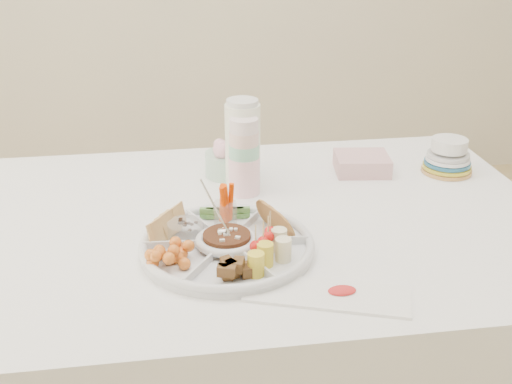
{
  "coord_description": "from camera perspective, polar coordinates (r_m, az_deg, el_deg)",
  "views": [
    {
      "loc": [
        -0.19,
        -1.4,
        1.46
      ],
      "look_at": [
        0.01,
        -0.06,
        0.85
      ],
      "focal_mm": 45.0,
      "sensor_mm": 36.0,
      "label": 1
    }
  ],
  "objects": [
    {
      "name": "cup_stack",
      "position": [
        1.67,
        -1.07,
        3.52
      ],
      "size": [
        0.09,
        0.09,
        0.23
      ],
      "primitive_type": "cylinder",
      "rotation": [
        0.0,
        0.0,
        0.11
      ],
      "color": "#BDBDBD",
      "rests_on": "dining_table"
    },
    {
      "name": "granola_chunks",
      "position": [
        1.3,
        -2.42,
        -6.8
      ],
      "size": [
        0.1,
        0.1,
        0.04
      ],
      "primitive_type": null,
      "rotation": [
        0.0,
        0.0,
        -0.07
      ],
      "color": "#45321D",
      "rests_on": "party_tray"
    },
    {
      "name": "plate_stack",
      "position": [
        1.91,
        16.69,
        2.97
      ],
      "size": [
        0.16,
        0.16,
        0.09
      ],
      "primitive_type": "cylinder",
      "rotation": [
        0.0,
        0.0,
        0.12
      ],
      "color": "gold",
      "rests_on": "dining_table"
    },
    {
      "name": "tortillas",
      "position": [
        1.47,
        1.68,
        -2.47
      ],
      "size": [
        0.11,
        0.11,
        0.06
      ],
      "primitive_type": null,
      "rotation": [
        0.0,
        0.0,
        -0.07
      ],
      "color": "#BB873E",
      "rests_on": "party_tray"
    },
    {
      "name": "thermos",
      "position": [
        1.72,
        -1.2,
        4.42
      ],
      "size": [
        0.11,
        0.11,
        0.25
      ],
      "primitive_type": "cylinder",
      "rotation": [
        0.0,
        0.0,
        0.19
      ],
      "color": "white",
      "rests_on": "dining_table"
    },
    {
      "name": "banana_tomato",
      "position": [
        1.35,
        2.25,
        -4.37
      ],
      "size": [
        0.12,
        0.12,
        0.09
      ],
      "primitive_type": null,
      "rotation": [
        0.0,
        0.0,
        -0.07
      ],
      "color": "#D6D077",
      "rests_on": "party_tray"
    },
    {
      "name": "placemat",
      "position": [
        1.28,
        6.34,
        -9.03
      ],
      "size": [
        0.34,
        0.21,
        0.01
      ],
      "primitive_type": "cube",
      "rotation": [
        0.0,
        0.0,
        -0.34
      ],
      "color": "silver",
      "rests_on": "dining_table"
    },
    {
      "name": "bean_dip",
      "position": [
        1.41,
        -2.61,
        -4.3
      ],
      "size": [
        0.11,
        0.11,
        0.04
      ],
      "primitive_type": "cylinder",
      "rotation": [
        0.0,
        0.0,
        -0.07
      ],
      "color": "#5A3115",
      "rests_on": "party_tray"
    },
    {
      "name": "dining_table",
      "position": [
        1.78,
        -0.73,
        -13.27
      ],
      "size": [
        1.52,
        1.02,
        0.76
      ],
      "primitive_type": "cube",
      "color": "white",
      "rests_on": "floor"
    },
    {
      "name": "flower_bowl",
      "position": [
        1.81,
        -2.47,
        3.0
      ],
      "size": [
        0.16,
        0.16,
        0.1
      ],
      "primitive_type": "cylinder",
      "rotation": [
        0.0,
        0.0,
        -0.29
      ],
      "color": "#9ED0AC",
      "rests_on": "dining_table"
    },
    {
      "name": "pita_raisins",
      "position": [
        1.47,
        -7.11,
        -2.74
      ],
      "size": [
        0.12,
        0.12,
        0.06
      ],
      "primitive_type": null,
      "rotation": [
        0.0,
        0.0,
        -0.07
      ],
      "color": "tan",
      "rests_on": "party_tray"
    },
    {
      "name": "napkin_stack",
      "position": [
        1.87,
        9.39,
        2.52
      ],
      "size": [
        0.17,
        0.15,
        0.05
      ],
      "primitive_type": "cube",
      "rotation": [
        0.0,
        0.0,
        -0.13
      ],
      "color": "beige",
      "rests_on": "dining_table"
    },
    {
      "name": "cherries",
      "position": [
        1.36,
        -7.3,
        -5.53
      ],
      "size": [
        0.13,
        0.13,
        0.05
      ],
      "primitive_type": null,
      "rotation": [
        0.0,
        0.0,
        -0.07
      ],
      "color": "#D06729",
      "rests_on": "party_tray"
    },
    {
      "name": "party_tray",
      "position": [
        1.42,
        -2.6,
        -4.57
      ],
      "size": [
        0.41,
        0.41,
        0.04
      ],
      "primitive_type": "cylinder",
      "rotation": [
        0.0,
        0.0,
        -0.07
      ],
      "color": "white",
      "rests_on": "dining_table"
    },
    {
      "name": "carrot_cucumber",
      "position": [
        1.51,
        -2.8,
        -0.83
      ],
      "size": [
        0.11,
        0.11,
        0.1
      ],
      "primitive_type": null,
      "rotation": [
        0.0,
        0.0,
        -0.07
      ],
      "color": "#F34200",
      "rests_on": "party_tray"
    }
  ]
}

